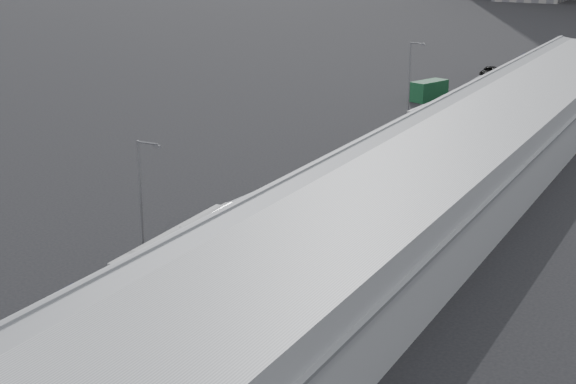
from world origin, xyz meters
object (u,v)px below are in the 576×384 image
Objects in this scene: bus_8 at (508,83)px; shipping_container at (429,91)px; bus_6 at (441,119)px; bus_4 at (349,172)px; bus_9 at (524,69)px; street_lamp_near at (142,191)px; bus_1 at (19,358)px; street_lamp_far at (411,75)px; bus_2 at (185,261)px; suv at (490,72)px; bus_3 at (287,208)px; bus_5 at (402,142)px; bus_7 at (477,98)px.

bus_8 is 14.45m from shipping_container.
bus_4 is at bearing -86.50° from bus_6.
bus_6 reaches higher than bus_9.
bus_6 is 45.49m from bus_9.
street_lamp_near reaches higher than bus_8.
street_lamp_far reaches higher than bus_1.
bus_4 is (0.43, 27.07, -0.17)m from bus_2.
bus_8 reaches higher than suv.
bus_3 reaches higher than bus_9.
bus_3 is 13.34m from street_lamp_near.
suv is (-5.57, 114.73, -0.73)m from bus_1.
shipping_container is at bearing 93.46° from bus_2.
bus_4 is 0.89× the size of bus_6.
bus_9 reaches higher than bus_4.
bus_6 is 31.27m from bus_8.
bus_2 reaches higher than suv.
bus_9 is (-0.81, 58.76, -0.11)m from bus_5.
street_lamp_near reaches higher than bus_5.
bus_1 reaches higher than shipping_container.
bus_7 reaches higher than bus_4.
bus_5 is 28.65m from bus_7.
bus_2 is 69.33m from bus_7.
bus_7 reaches higher than bus_9.
suv is at bearing 101.84° from bus_6.
bus_2 reaches higher than bus_8.
bus_1 is at bearing -89.66° from bus_4.
bus_4 is 1.00× the size of bus_8.
bus_7 is 30.12m from bus_9.
bus_5 is at bearing 89.56° from bus_4.
bus_8 is at bearing -88.34° from bus_9.
bus_5 is at bearing 94.69° from bus_3.
bus_1 is at bearing -92.38° from bus_9.
bus_1 is at bearing -92.13° from bus_2.
bus_5 is 58.38m from suv.
bus_2 is (-0.07, 16.02, 0.14)m from bus_1.
bus_6 is (0.23, 26.89, 0.19)m from bus_4.
bus_9 is 96.62m from street_lamp_near.
bus_6 is at bearing 94.93° from bus_3.
bus_9 reaches higher than bus_8.
bus_9 is 5.52m from suv.
street_lamp_far is (-6.58, 7.16, 3.89)m from bus_6.
bus_2 is 1.11× the size of bus_4.
bus_6 is at bearing -47.42° from street_lamp_far.
bus_1 is at bearing -65.74° from shipping_container.
bus_1 reaches higher than bus_8.
bus_6 is at bearing -92.55° from bus_7.
bus_7 reaches higher than suv.
bus_6 is at bearing 91.60° from bus_5.
bus_6 is 15.37m from bus_7.
bus_9 is (-0.16, 115.46, 0.01)m from bus_1.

